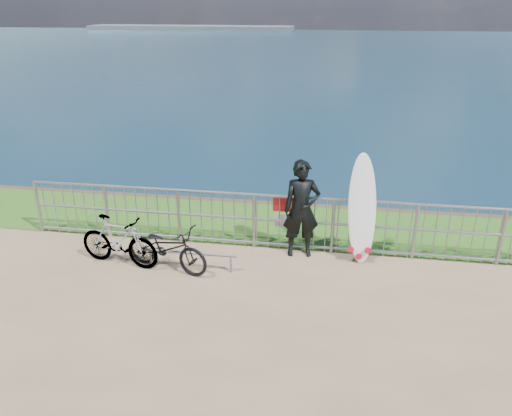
% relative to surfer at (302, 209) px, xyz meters
% --- Properties ---
extents(grass_strip, '(120.00, 120.00, 0.00)m').
position_rel_surfer_xyz_m(grass_strip, '(-0.41, 1.25, -0.92)').
color(grass_strip, '#295B19').
rests_on(grass_strip, ground).
extents(seascape, '(260.00, 260.00, 5.00)m').
position_rel_surfer_xyz_m(seascape, '(-44.16, 146.04, -4.96)').
color(seascape, brown).
rests_on(seascape, ground).
extents(railing, '(10.06, 0.10, 1.13)m').
position_rel_surfer_xyz_m(railing, '(-0.39, 0.15, -0.35)').
color(railing, gray).
rests_on(railing, ground).
extents(surfer, '(0.74, 0.56, 1.85)m').
position_rel_surfer_xyz_m(surfer, '(0.00, 0.00, 0.00)').
color(surfer, black).
rests_on(surfer, ground).
extents(surfboard, '(0.63, 0.59, 2.02)m').
position_rel_surfer_xyz_m(surfboard, '(1.09, -0.01, 0.00)').
color(surfboard, silver).
rests_on(surfboard, ground).
extents(bicycle_near, '(1.73, 1.00, 0.86)m').
position_rel_surfer_xyz_m(bicycle_near, '(-2.30, -0.96, -0.50)').
color(bicycle_near, black).
rests_on(bicycle_near, ground).
extents(bicycle_far, '(1.64, 0.73, 0.95)m').
position_rel_surfer_xyz_m(bicycle_far, '(-3.21, -0.92, -0.45)').
color(bicycle_far, black).
rests_on(bicycle_far, ground).
extents(bike_rack, '(1.68, 0.05, 0.35)m').
position_rel_surfer_xyz_m(bike_rack, '(-1.90, -0.90, -0.64)').
color(bike_rack, gray).
rests_on(bike_rack, ground).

